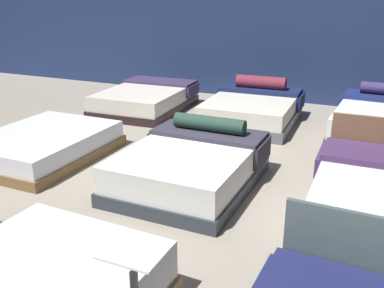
# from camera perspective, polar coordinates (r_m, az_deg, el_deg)

# --- Properties ---
(ground_plane) EXTENTS (18.00, 18.00, 0.02)m
(ground_plane) POSITION_cam_1_polar(r_m,az_deg,el_deg) (5.50, 0.26, -4.68)
(ground_plane) COLOR gray
(showroom_back_wall) EXTENTS (18.00, 0.06, 3.50)m
(showroom_back_wall) POSITION_cam_1_polar(r_m,az_deg,el_deg) (9.41, 12.23, 16.12)
(showroom_back_wall) COLOR navy
(showroom_back_wall) RESTS_ON ground_plane
(bed_3) EXTENTS (1.52, 1.96, 0.38)m
(bed_3) POSITION_cam_1_polar(r_m,az_deg,el_deg) (6.48, -19.12, -0.13)
(bed_3) COLOR brown
(bed_3) RESTS_ON ground_plane
(bed_4) EXTENTS (1.52, 1.93, 0.73)m
(bed_4) POSITION_cam_1_polar(r_m,az_deg,el_deg) (5.23, -0.18, -2.86)
(bed_4) COLOR #293139
(bed_4) RESTS_ON ground_plane
(bed_6) EXTENTS (1.60, 2.15, 0.48)m
(bed_6) POSITION_cam_1_polar(r_m,az_deg,el_deg) (8.69, -6.10, 5.95)
(bed_6) COLOR black
(bed_6) RESTS_ON ground_plane
(bed_7) EXTENTS (1.63, 2.03, 0.75)m
(bed_7) POSITION_cam_1_polar(r_m,az_deg,el_deg) (7.86, 8.02, 4.64)
(bed_7) COLOR #57575E
(bed_7) RESTS_ON ground_plane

